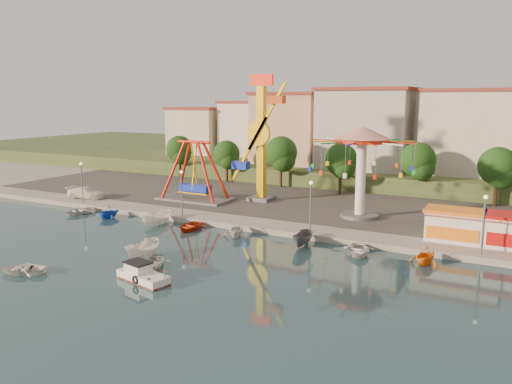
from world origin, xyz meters
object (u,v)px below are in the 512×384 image
Objects in this scene: van at (86,193)px; skiff at (143,250)px; pirate_ship_ride at (195,172)px; wave_swinger at (362,151)px; rowboat_a at (151,263)px; kamikaze_tower at (262,141)px; cabin_motorboat at (142,276)px.

skiff is at bearing -134.48° from van.
pirate_ship_ride is 0.86× the size of wave_swinger.
wave_swinger reaches higher than rowboat_a.
wave_swinger is at bearing -90.44° from van.
pirate_ship_ride reaches higher than rowboat_a.
rowboat_a is at bearing -82.93° from kamikaze_tower.
wave_swinger is 37.46m from van.
van is (-23.17, 15.51, 0.56)m from skiff.
wave_swinger is at bearing -12.55° from kamikaze_tower.
pirate_ship_ride is at bearing 129.44° from cabin_motorboat.
kamikaze_tower reaches higher than van.
pirate_ship_ride is 9.97m from kamikaze_tower.
kamikaze_tower is 14.50m from wave_swinger.
rowboat_a is 2.77m from skiff.
van is (-22.09, -9.70, -7.16)m from kamikaze_tower.
rowboat_a is at bearing -134.58° from van.
cabin_motorboat is 5.67m from skiff.
pirate_ship_ride reaches higher than cabin_motorboat.
wave_swinger reaches higher than skiff.
kamikaze_tower reaches higher than skiff.
cabin_motorboat is at bearing -80.97° from kamikaze_tower.
rowboat_a is (11.63, -23.14, -3.99)m from pirate_ship_ride.
skiff is (1.08, -25.21, -7.72)m from kamikaze_tower.
kamikaze_tower reaches higher than wave_swinger.
wave_swinger is 2.38× the size of cabin_motorboat.
cabin_motorboat is (13.01, -25.92, -3.96)m from pirate_ship_ride.
cabin_motorboat is (-9.46, -26.41, -7.76)m from wave_swinger.
pirate_ship_ride is 2.38× the size of skiff.
cabin_motorboat is at bearing -109.71° from wave_swinger.
rowboat_a is at bearing -114.63° from wave_swinger.
kamikaze_tower is 3.92× the size of skiff.
rowboat_a is 30.64m from van.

